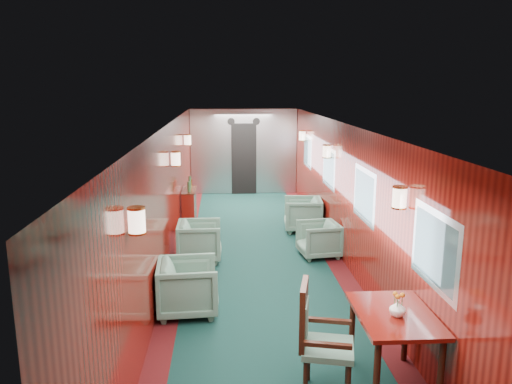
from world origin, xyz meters
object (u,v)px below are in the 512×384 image
armchair_right_near (319,239)px  armchair_right_far (303,214)px  credenza (189,207)px  armchair_left_far (200,241)px  side_chair (317,335)px  armchair_left_near (188,287)px  dining_table (394,325)px

armchair_right_near → armchair_right_far: 1.63m
credenza → armchair_right_near: 3.29m
credenza → armchair_left_far: credenza is taller
side_chair → armchair_right_near: bearing=92.3°
armchair_right_far → armchair_left_far: bearing=-45.9°
armchair_right_near → side_chair: bearing=-18.5°
credenza → armchair_right_far: credenza is taller
armchair_left_near → armchair_left_far: bearing=-5.5°
armchair_left_far → armchair_right_far: 2.69m
side_chair → credenza: size_ratio=1.07×
armchair_right_far → armchair_left_near: bearing=-24.4°
armchair_left_near → armchair_right_near: size_ratio=1.16×
dining_table → armchair_right_near: 4.01m
armchair_left_near → armchair_right_near: 3.07m
side_chair → credenza: 6.46m
armchair_left_near → armchair_right_near: bearing=-49.4°
credenza → armchair_left_near: (0.26, -4.33, -0.05)m
credenza → armchair_left_near: size_ratio=1.35×
armchair_right_near → armchair_right_far: (-0.03, 1.63, 0.04)m
armchair_left_far → armchair_right_near: size_ratio=1.10×
armchair_left_far → side_chair: bearing=-162.0°
side_chair → armchair_right_far: bearing=95.8°
dining_table → armchair_left_far: bearing=118.9°
armchair_right_near → armchair_left_near: bearing=-53.1°
credenza → armchair_right_near: (2.45, -2.19, -0.10)m
armchair_left_far → dining_table: bearing=-152.1°
armchair_left_far → armchair_right_far: bearing=-51.8°
armchair_left_far → armchair_right_near: bearing=-89.2°
credenza → armchair_right_far: size_ratio=1.39×
armchair_left_near → armchair_right_near: (2.20, 2.14, -0.05)m
credenza → armchair_left_near: credenza is taller
dining_table → credenza: credenza is taller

